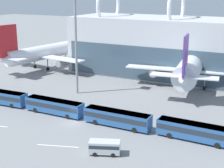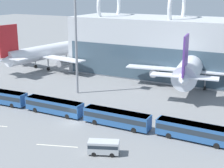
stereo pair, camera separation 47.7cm
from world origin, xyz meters
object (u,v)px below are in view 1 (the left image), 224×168
(shuttle_bus_0, at_px, (1,96))
(shuttle_bus_1, at_px, (54,106))
(shuttle_bus_3, at_px, (195,131))
(floodlight_mast, at_px, (76,27))
(airliner_at_gate_far, at_px, (191,66))
(shuttle_bus_2, at_px, (117,117))
(service_van_foreground, at_px, (105,146))
(airliner_at_gate_near, at_px, (42,53))

(shuttle_bus_0, distance_m, shuttle_bus_1, 14.56)
(shuttle_bus_3, distance_m, floodlight_mast, 38.66)
(airliner_at_gate_far, height_order, shuttle_bus_2, airliner_at_gate_far)
(floodlight_mast, bearing_deg, service_van_foreground, -49.64)
(service_van_foreground, bearing_deg, floodlight_mast, -72.10)
(service_van_foreground, height_order, floodlight_mast, floodlight_mast)
(shuttle_bus_1, xyz_separation_m, shuttle_bus_3, (29.11, 0.52, 0.00))
(airliner_at_gate_far, xyz_separation_m, shuttle_bus_2, (-5.14, -32.55, -4.03))
(airliner_at_gate_near, bearing_deg, shuttle_bus_1, -130.46)
(shuttle_bus_2, distance_m, shuttle_bus_3, 14.57)
(shuttle_bus_0, bearing_deg, airliner_at_gate_far, 41.12)
(shuttle_bus_1, bearing_deg, shuttle_bus_3, 0.81)
(airliner_at_gate_far, distance_m, service_van_foreground, 43.79)
(shuttle_bus_0, distance_m, shuttle_bus_2, 29.12)
(service_van_foreground, bearing_deg, shuttle_bus_0, -40.61)
(airliner_at_gate_far, xyz_separation_m, shuttle_bus_3, (9.42, -32.01, -4.03))
(shuttle_bus_2, relative_size, floodlight_mast, 0.52)
(service_van_foreground, bearing_deg, shuttle_bus_3, -156.88)
(airliner_at_gate_near, height_order, floodlight_mast, floodlight_mast)
(floodlight_mast, bearing_deg, shuttle_bus_0, -125.70)
(airliner_at_gate_near, height_order, shuttle_bus_1, airliner_at_gate_near)
(airliner_at_gate_near, relative_size, service_van_foreground, 6.59)
(airliner_at_gate_far, relative_size, shuttle_bus_3, 2.79)
(service_van_foreground, xyz_separation_m, floodlight_mast, (-21.69, 25.53, 15.06))
(airliner_at_gate_near, relative_size, floodlight_mast, 1.37)
(shuttle_bus_0, distance_m, shuttle_bus_3, 43.68)
(shuttle_bus_1, height_order, shuttle_bus_2, same)
(airliner_at_gate_near, height_order, shuttle_bus_3, airliner_at_gate_near)
(shuttle_bus_2, distance_m, service_van_foreground, 11.46)
(shuttle_bus_3, bearing_deg, floodlight_mast, 158.03)
(shuttle_bus_0, xyz_separation_m, floodlight_mast, (10.71, 14.90, 14.55))
(airliner_at_gate_far, height_order, shuttle_bus_1, airliner_at_gate_far)
(shuttle_bus_1, bearing_deg, floodlight_mast, 104.61)
(airliner_at_gate_far, height_order, service_van_foreground, airliner_at_gate_far)
(shuttle_bus_1, distance_m, shuttle_bus_3, 29.12)
(airliner_at_gate_far, xyz_separation_m, shuttle_bus_0, (-34.25, -32.89, -4.03))
(shuttle_bus_0, bearing_deg, shuttle_bus_2, -2.03)
(shuttle_bus_2, bearing_deg, shuttle_bus_1, 179.71)
(service_van_foreground, bearing_deg, airliner_at_gate_far, -114.90)
(airliner_at_gate_near, xyz_separation_m, shuttle_bus_1, (28.34, -31.73, -3.55))
(airliner_at_gate_near, bearing_deg, service_van_foreground, -125.00)
(shuttle_bus_1, distance_m, shuttle_bus_2, 14.56)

